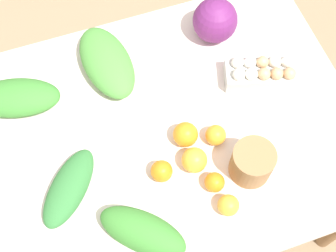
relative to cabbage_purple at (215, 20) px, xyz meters
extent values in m
plane|color=#937A5B|center=(-0.29, -0.32, -0.78)|extent=(8.00, 8.00, 0.00)
cube|color=silver|center=(-0.29, -0.32, -0.10)|extent=(1.29, 0.99, 0.03)
cylinder|color=olive|center=(-0.87, 0.12, -0.45)|extent=(0.06, 0.06, 0.67)
cylinder|color=olive|center=(0.30, 0.12, -0.45)|extent=(0.06, 0.06, 0.67)
sphere|color=#6B2366|center=(0.00, 0.00, 0.00)|extent=(0.16, 0.16, 0.16)
cube|color=#B7B7B2|center=(0.08, -0.24, -0.05)|extent=(0.27, 0.18, 0.06)
sphere|color=white|center=(-0.01, -0.24, -0.01)|extent=(0.04, 0.04, 0.04)
sphere|color=white|center=(0.04, -0.25, -0.01)|extent=(0.04, 0.04, 0.04)
sphere|color=tan|center=(0.08, -0.26, -0.01)|extent=(0.04, 0.04, 0.04)
sphere|color=tan|center=(0.12, -0.27, -0.01)|extent=(0.04, 0.04, 0.04)
sphere|color=tan|center=(0.16, -0.29, -0.01)|extent=(0.04, 0.04, 0.04)
sphere|color=white|center=(0.01, -0.19, -0.01)|extent=(0.04, 0.04, 0.04)
sphere|color=white|center=(0.05, -0.20, -0.01)|extent=(0.04, 0.04, 0.04)
sphere|color=tan|center=(0.09, -0.21, -0.01)|extent=(0.04, 0.04, 0.04)
sphere|color=white|center=(0.13, -0.23, -0.01)|extent=(0.04, 0.04, 0.04)
sphere|color=white|center=(0.17, -0.24, -0.01)|extent=(0.04, 0.04, 0.04)
cylinder|color=#997047|center=(-0.09, -0.54, -0.02)|extent=(0.14, 0.14, 0.12)
ellipsoid|color=#4C933D|center=(-0.41, -0.02, -0.03)|extent=(0.20, 0.34, 0.10)
ellipsoid|color=#337538|center=(-0.65, -0.42, -0.05)|extent=(0.26, 0.28, 0.07)
ellipsoid|color=#3D8433|center=(-0.74, -0.06, -0.03)|extent=(0.33, 0.22, 0.09)
ellipsoid|color=#3D8433|center=(-0.48, -0.63, -0.03)|extent=(0.28, 0.27, 0.10)
sphere|color=orange|center=(-0.22, -0.55, -0.05)|extent=(0.06, 0.06, 0.06)
sphere|color=#F9A833|center=(-0.25, -0.47, -0.04)|extent=(0.08, 0.08, 0.08)
sphere|color=orange|center=(-0.36, -0.47, -0.05)|extent=(0.07, 0.07, 0.07)
sphere|color=#F9A833|center=(-0.21, -0.64, -0.05)|extent=(0.07, 0.07, 0.07)
sphere|color=orange|center=(-0.15, -0.41, -0.05)|extent=(0.07, 0.07, 0.07)
sphere|color=orange|center=(-0.25, -0.37, -0.04)|extent=(0.08, 0.08, 0.08)
camera|label=1|loc=(-0.52, -0.97, 1.33)|focal=50.00mm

